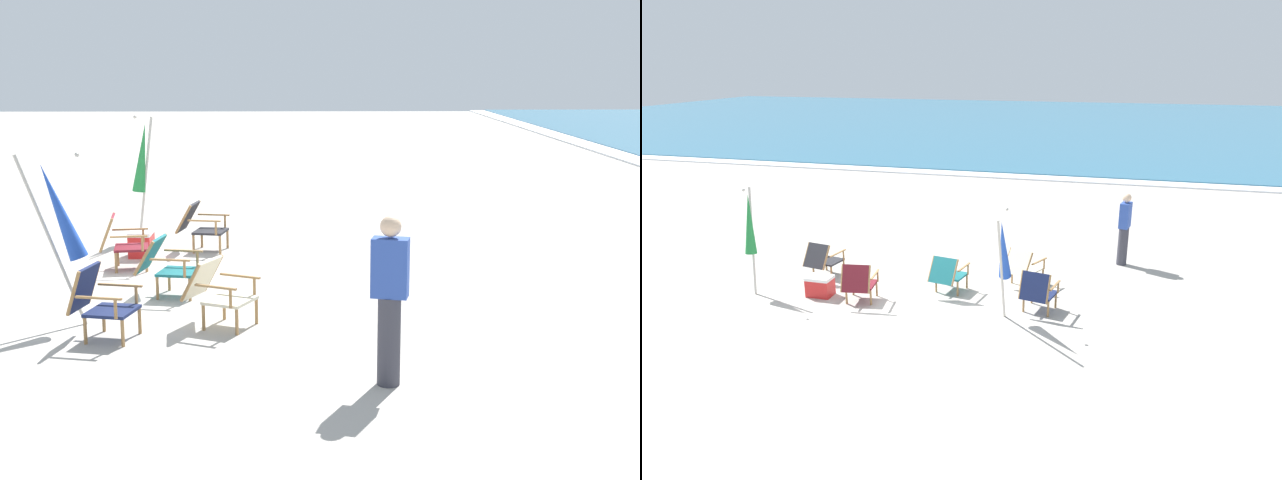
{
  "view_description": "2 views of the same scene",
  "coord_description": "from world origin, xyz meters",
  "views": [
    {
      "loc": [
        12.0,
        2.58,
        3.04
      ],
      "look_at": [
        0.18,
        2.75,
        0.62
      ],
      "focal_mm": 50.0,
      "sensor_mm": 36.0,
      "label": 1
    },
    {
      "loc": [
        3.68,
        -9.19,
        4.4
      ],
      "look_at": [
        0.57,
        2.31,
        0.61
      ],
      "focal_mm": 32.0,
      "sensor_mm": 36.0,
      "label": 2
    }
  ],
  "objects": [
    {
      "name": "beach_chair_far_center",
      "position": [
        -2.04,
        0.86,
        0.42
      ],
      "size": [
        0.69,
        0.84,
        0.78
      ],
      "color": "#28282D",
      "rests_on": "ground"
    },
    {
      "name": "beach_chair_back_right",
      "position": [
        -0.76,
        -0.15,
        0.43
      ],
      "size": [
        0.67,
        0.77,
        0.81
      ],
      "color": "maroon",
      "rests_on": "ground"
    },
    {
      "name": "person_near_chairs",
      "position": [
        4.0,
        3.35,
        0.84
      ],
      "size": [
        0.28,
        0.38,
        1.63
      ],
      "color": "#383842",
      "rests_on": "ground"
    },
    {
      "name": "umbrella_furled_green",
      "position": [
        -2.94,
        -0.19,
        1.38
      ],
      "size": [
        0.3,
        0.41,
        2.11
      ],
      "color": "#B7B2A8",
      "rests_on": "ground"
    },
    {
      "name": "beach_chair_front_right",
      "position": [
        2.53,
        0.29,
        0.43
      ],
      "size": [
        0.7,
        0.77,
        0.82
      ],
      "color": "#19234C",
      "rests_on": "ground"
    },
    {
      "name": "cooler_box",
      "position": [
        -1.65,
        -0.01,
        0.2
      ],
      "size": [
        0.49,
        0.35,
        0.4
      ],
      "color": "red",
      "rests_on": "ground"
    },
    {
      "name": "beach_chair_back_left",
      "position": [
        2.06,
        1.54,
        0.42
      ],
      "size": [
        0.84,
        0.93,
        0.78
      ],
      "color": "beige",
      "rests_on": "ground"
    },
    {
      "name": "ground_plane",
      "position": [
        0.0,
        0.0,
        0.0
      ],
      "size": [
        80.0,
        80.0,
        0.0
      ],
      "primitive_type": "plane",
      "color": "#B2AAA0"
    },
    {
      "name": "beach_chair_front_left",
      "position": [
        0.71,
        0.74,
        0.42
      ],
      "size": [
        0.7,
        0.86,
        0.78
      ],
      "color": "#196066",
      "rests_on": "ground"
    },
    {
      "name": "umbrella_furled_blue",
      "position": [
        1.98,
        -0.24,
        1.31
      ],
      "size": [
        0.23,
        0.8,
        2.01
      ],
      "color": "#B7B2A8",
      "rests_on": "ground"
    }
  ]
}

